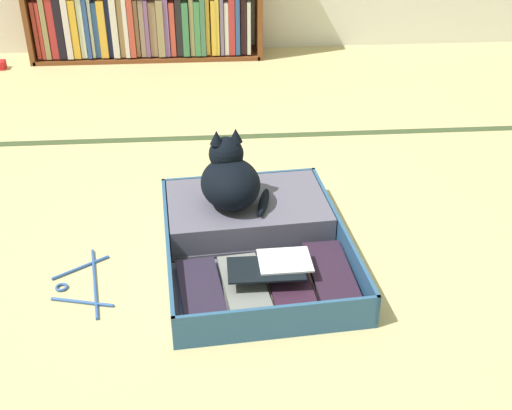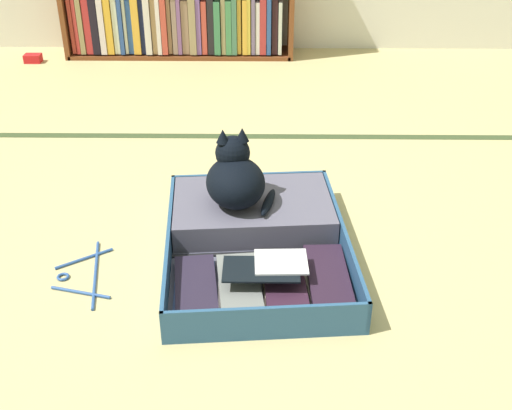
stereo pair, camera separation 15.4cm
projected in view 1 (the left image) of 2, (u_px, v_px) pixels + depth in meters
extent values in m
plane|color=tan|center=(227.00, 262.00, 2.16)|extent=(10.00, 10.00, 0.00)
cube|color=#384828|center=(219.00, 137.00, 3.02)|extent=(4.80, 0.05, 0.00)
cube|color=brown|center=(149.00, 55.00, 4.06)|extent=(1.38, 0.26, 0.02)
cube|color=#AB3327|center=(39.00, 27.00, 3.92)|extent=(0.02, 0.22, 0.34)
cube|color=#BC3431|center=(44.00, 27.00, 3.92)|extent=(0.02, 0.22, 0.34)
cube|color=#928152|center=(48.00, 22.00, 3.90)|extent=(0.03, 0.22, 0.40)
cube|color=#B72B2C|center=(55.00, 24.00, 3.91)|extent=(0.04, 0.22, 0.37)
cube|color=black|center=(62.00, 24.00, 3.91)|extent=(0.04, 0.22, 0.37)
cube|color=silver|center=(69.00, 21.00, 3.90)|extent=(0.04, 0.22, 0.41)
cube|color=gold|center=(77.00, 26.00, 3.92)|extent=(0.04, 0.22, 0.35)
cube|color=beige|center=(83.00, 22.00, 3.92)|extent=(0.03, 0.22, 0.39)
cube|color=#2C4C90|center=(89.00, 26.00, 3.93)|extent=(0.02, 0.22, 0.35)
cube|color=beige|center=(93.00, 23.00, 3.93)|extent=(0.02, 0.22, 0.37)
cube|color=#294F97|center=(98.00, 26.00, 3.95)|extent=(0.03, 0.22, 0.33)
cube|color=gold|center=(104.00, 26.00, 3.94)|extent=(0.04, 0.22, 0.34)
cube|color=black|center=(111.00, 23.00, 3.94)|extent=(0.03, 0.22, 0.37)
cube|color=silver|center=(116.00, 20.00, 3.92)|extent=(0.04, 0.22, 0.41)
cube|color=#A17D52|center=(122.00, 23.00, 3.94)|extent=(0.03, 0.22, 0.37)
cube|color=silver|center=(127.00, 21.00, 3.93)|extent=(0.03, 0.22, 0.40)
cube|color=#C24436|center=(133.00, 25.00, 3.94)|extent=(0.03, 0.22, 0.35)
cube|color=#95704E|center=(138.00, 25.00, 3.96)|extent=(0.02, 0.22, 0.34)
cube|color=#8E7260|center=(143.00, 25.00, 3.96)|extent=(0.03, 0.22, 0.34)
cube|color=#7B5083|center=(148.00, 25.00, 3.96)|extent=(0.02, 0.22, 0.34)
cube|color=#917058|center=(154.00, 26.00, 3.97)|extent=(0.04, 0.22, 0.32)
cube|color=#9B865C|center=(161.00, 25.00, 3.96)|extent=(0.04, 0.22, 0.34)
cube|color=#7A5498|center=(167.00, 22.00, 3.96)|extent=(0.03, 0.22, 0.37)
cube|color=#C24336|center=(173.00, 26.00, 3.97)|extent=(0.03, 0.22, 0.32)
cube|color=black|center=(179.00, 22.00, 3.96)|extent=(0.04, 0.22, 0.37)
cube|color=#3A7D50|center=(186.00, 26.00, 3.97)|extent=(0.04, 0.22, 0.32)
cube|color=#8F8357|center=(192.00, 24.00, 3.97)|extent=(0.03, 0.22, 0.34)
cube|color=#428550|center=(197.00, 25.00, 3.98)|extent=(0.03, 0.22, 0.32)
cube|color=#437557|center=(203.00, 20.00, 3.96)|extent=(0.03, 0.22, 0.38)
cube|color=gold|center=(207.00, 20.00, 3.98)|extent=(0.02, 0.22, 0.37)
cube|color=gold|center=(212.00, 24.00, 3.98)|extent=(0.03, 0.22, 0.33)
cube|color=gold|center=(217.00, 19.00, 3.97)|extent=(0.02, 0.22, 0.39)
cube|color=slate|center=(221.00, 18.00, 3.97)|extent=(0.02, 0.22, 0.41)
cube|color=silver|center=(226.00, 25.00, 4.00)|extent=(0.03, 0.22, 0.32)
cube|color=#B13131|center=(231.00, 22.00, 3.99)|extent=(0.04, 0.22, 0.35)
cube|color=#2B5192|center=(237.00, 20.00, 3.98)|extent=(0.03, 0.22, 0.38)
cube|color=black|center=(243.00, 17.00, 3.98)|extent=(0.03, 0.22, 0.41)
cube|color=silver|center=(248.00, 25.00, 4.00)|extent=(0.02, 0.22, 0.32)
cube|color=#285179|center=(266.00, 293.00, 2.00)|extent=(0.62, 0.45, 0.01)
cube|color=#285179|center=(278.00, 322.00, 1.81)|extent=(0.59, 0.06, 0.11)
cube|color=#285179|center=(171.00, 290.00, 1.94)|extent=(0.04, 0.40, 0.11)
cube|color=#285179|center=(357.00, 272.00, 2.02)|extent=(0.04, 0.40, 0.11)
cube|color=#4C4D5F|center=(266.00, 291.00, 2.00)|extent=(0.60, 0.43, 0.01)
cube|color=#285179|center=(247.00, 225.00, 2.35)|extent=(0.62, 0.45, 0.01)
cube|color=#285179|center=(240.00, 187.00, 2.49)|extent=(0.59, 0.06, 0.11)
cube|color=#285179|center=(166.00, 220.00, 2.28)|extent=(0.04, 0.40, 0.11)
cube|color=#285179|center=(325.00, 207.00, 2.36)|extent=(0.04, 0.40, 0.11)
cube|color=#4C4D5F|center=(247.00, 223.00, 2.34)|extent=(0.60, 0.43, 0.01)
cylinder|color=black|center=(256.00, 254.00, 2.17)|extent=(0.57, 0.06, 0.02)
cube|color=#37487A|center=(200.00, 295.00, 1.96)|extent=(0.15, 0.30, 0.02)
cube|color=#261F31|center=(201.00, 289.00, 1.96)|extent=(0.16, 0.32, 0.01)
cube|color=silver|center=(244.00, 291.00, 1.98)|extent=(0.14, 0.33, 0.02)
cube|color=slate|center=(245.00, 286.00, 1.97)|extent=(0.16, 0.33, 0.02)
cube|color=#BBAA92|center=(288.00, 285.00, 2.00)|extent=(0.14, 0.31, 0.02)
cube|color=#2F182A|center=(289.00, 280.00, 1.99)|extent=(0.14, 0.32, 0.01)
cube|color=#AAA48B|center=(330.00, 280.00, 2.02)|extent=(0.16, 0.32, 0.02)
cube|color=#29192A|center=(332.00, 275.00, 2.02)|extent=(0.14, 0.35, 0.02)
cube|color=white|center=(285.00, 260.00, 1.99)|extent=(0.17, 0.14, 0.01)
cube|color=black|center=(266.00, 269.00, 1.96)|extent=(0.24, 0.13, 0.01)
cube|color=#575567|center=(247.00, 212.00, 2.32)|extent=(0.59, 0.42, 0.10)
torus|color=white|center=(232.00, 205.00, 2.27)|extent=(0.12, 0.12, 0.01)
cylinder|color=black|center=(198.00, 192.00, 2.46)|extent=(0.02, 0.02, 0.10)
cylinder|color=black|center=(282.00, 185.00, 2.50)|extent=(0.02, 0.02, 0.10)
cube|color=red|center=(262.00, 319.00, 1.81)|extent=(0.03, 0.00, 0.02)
cube|color=white|center=(309.00, 327.00, 1.85)|extent=(0.03, 0.00, 0.03)
ellipsoid|color=black|center=(230.00, 184.00, 2.22)|extent=(0.25, 0.28, 0.17)
ellipsoid|color=black|center=(226.00, 184.00, 2.29)|extent=(0.16, 0.11, 0.09)
sphere|color=black|center=(226.00, 154.00, 2.22)|extent=(0.12, 0.12, 0.12)
cone|color=black|center=(236.00, 135.00, 2.19)|extent=(0.05, 0.05, 0.05)
cone|color=black|center=(216.00, 137.00, 2.17)|extent=(0.05, 0.05, 0.05)
sphere|color=#CED146|center=(229.00, 145.00, 2.26)|extent=(0.02, 0.02, 0.02)
sphere|color=#CED146|center=(217.00, 147.00, 2.25)|extent=(0.02, 0.02, 0.02)
ellipsoid|color=black|center=(264.00, 202.00, 2.24)|extent=(0.07, 0.18, 0.03)
cylinder|color=#2D5397|center=(95.00, 282.00, 2.05)|extent=(0.07, 0.36, 0.01)
cylinder|color=#2D5397|center=(82.00, 302.00, 1.97)|extent=(0.20, 0.06, 0.01)
cylinder|color=#2D5397|center=(81.00, 268.00, 2.12)|extent=(0.17, 0.12, 0.01)
torus|color=#2D5397|center=(62.00, 287.00, 2.03)|extent=(0.05, 0.05, 0.01)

